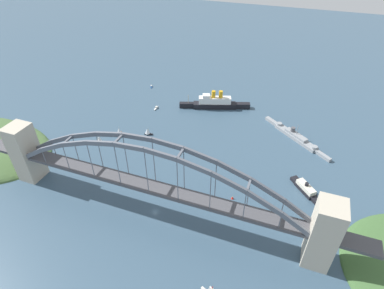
{
  "coord_description": "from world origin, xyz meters",
  "views": [
    {
      "loc": [
        81.27,
        -137.6,
        178.88
      ],
      "look_at": [
        0.0,
        79.15,
        8.0
      ],
      "focal_mm": 29.04,
      "sensor_mm": 36.0,
      "label": 1
    }
  ],
  "objects_px": {
    "ocean_liner": "(215,103)",
    "small_boat_3": "(99,139)",
    "small_boat_0": "(119,132)",
    "channel_marker_buoy": "(232,198)",
    "naval_cruiser": "(295,136)",
    "small_boat_2": "(147,131)",
    "harbor_ferry_steamer": "(305,188)",
    "small_boat_4": "(151,86)",
    "small_boat_1": "(156,108)",
    "harbor_arch_bridge": "(152,186)"
  },
  "relations": [
    {
      "from": "ocean_liner",
      "to": "small_boat_3",
      "type": "height_order",
      "value": "ocean_liner"
    },
    {
      "from": "small_boat_0",
      "to": "channel_marker_buoy",
      "type": "height_order",
      "value": "small_boat_0"
    },
    {
      "from": "naval_cruiser",
      "to": "small_boat_2",
      "type": "height_order",
      "value": "naval_cruiser"
    },
    {
      "from": "small_boat_3",
      "to": "small_boat_2",
      "type": "bearing_deg",
      "value": 37.47
    },
    {
      "from": "harbor_ferry_steamer",
      "to": "small_boat_4",
      "type": "relative_size",
      "value": 3.42
    },
    {
      "from": "naval_cruiser",
      "to": "harbor_ferry_steamer",
      "type": "relative_size",
      "value": 2.51
    },
    {
      "from": "small_boat_1",
      "to": "small_boat_3",
      "type": "height_order",
      "value": "small_boat_3"
    },
    {
      "from": "harbor_arch_bridge",
      "to": "small_boat_0",
      "type": "distance_m",
      "value": 111.79
    },
    {
      "from": "harbor_ferry_steamer",
      "to": "channel_marker_buoy",
      "type": "height_order",
      "value": "harbor_ferry_steamer"
    },
    {
      "from": "harbor_arch_bridge",
      "to": "small_boat_0",
      "type": "bearing_deg",
      "value": 134.88
    },
    {
      "from": "small_boat_4",
      "to": "channel_marker_buoy",
      "type": "height_order",
      "value": "channel_marker_buoy"
    },
    {
      "from": "harbor_arch_bridge",
      "to": "naval_cruiser",
      "type": "bearing_deg",
      "value": 56.8
    },
    {
      "from": "small_boat_0",
      "to": "small_boat_2",
      "type": "xyz_separation_m",
      "value": [
        25.42,
        11.89,
        -1.02
      ]
    },
    {
      "from": "harbor_arch_bridge",
      "to": "channel_marker_buoy",
      "type": "distance_m",
      "value": 66.21
    },
    {
      "from": "small_boat_2",
      "to": "small_boat_0",
      "type": "bearing_deg",
      "value": -154.94
    },
    {
      "from": "harbor_arch_bridge",
      "to": "small_boat_0",
      "type": "xyz_separation_m",
      "value": [
        -77.32,
        77.64,
        -22.16
      ]
    },
    {
      "from": "naval_cruiser",
      "to": "channel_marker_buoy",
      "type": "distance_m",
      "value": 108.71
    },
    {
      "from": "ocean_liner",
      "to": "channel_marker_buoy",
      "type": "height_order",
      "value": "ocean_liner"
    },
    {
      "from": "ocean_liner",
      "to": "small_boat_2",
      "type": "relative_size",
      "value": 9.29
    },
    {
      "from": "small_boat_4",
      "to": "channel_marker_buoy",
      "type": "distance_m",
      "value": 215.3
    },
    {
      "from": "small_boat_0",
      "to": "small_boat_4",
      "type": "xyz_separation_m",
      "value": [
        -20.33,
        111.35,
        -4.17
      ]
    },
    {
      "from": "small_boat_0",
      "to": "small_boat_2",
      "type": "distance_m",
      "value": 28.08
    },
    {
      "from": "naval_cruiser",
      "to": "small_boat_1",
      "type": "distance_m",
      "value": 155.65
    },
    {
      "from": "small_boat_1",
      "to": "small_boat_4",
      "type": "distance_m",
      "value": 57.65
    },
    {
      "from": "ocean_liner",
      "to": "naval_cruiser",
      "type": "relative_size",
      "value": 1.14
    },
    {
      "from": "naval_cruiser",
      "to": "small_boat_3",
      "type": "distance_m",
      "value": 193.13
    },
    {
      "from": "ocean_liner",
      "to": "small_boat_0",
      "type": "height_order",
      "value": "ocean_liner"
    },
    {
      "from": "ocean_liner",
      "to": "channel_marker_buoy",
      "type": "xyz_separation_m",
      "value": [
        55.47,
        -132.76,
        -5.06
      ]
    },
    {
      "from": "harbor_ferry_steamer",
      "to": "small_boat_1",
      "type": "bearing_deg",
      "value": 155.42
    },
    {
      "from": "small_boat_2",
      "to": "channel_marker_buoy",
      "type": "height_order",
      "value": "small_boat_2"
    },
    {
      "from": "small_boat_1",
      "to": "channel_marker_buoy",
      "type": "distance_m",
      "value": 159.25
    },
    {
      "from": "small_boat_2",
      "to": "naval_cruiser",
      "type": "bearing_deg",
      "value": 18.06
    },
    {
      "from": "harbor_arch_bridge",
      "to": "small_boat_3",
      "type": "distance_m",
      "value": 110.56
    },
    {
      "from": "small_boat_0",
      "to": "harbor_arch_bridge",
      "type": "bearing_deg",
      "value": -45.12
    },
    {
      "from": "small_boat_0",
      "to": "naval_cruiser",
      "type": "bearing_deg",
      "value": 19.18
    },
    {
      "from": "small_boat_1",
      "to": "channel_marker_buoy",
      "type": "height_order",
      "value": "channel_marker_buoy"
    },
    {
      "from": "naval_cruiser",
      "to": "harbor_arch_bridge",
      "type": "bearing_deg",
      "value": -123.2
    },
    {
      "from": "harbor_arch_bridge",
      "to": "small_boat_4",
      "type": "xyz_separation_m",
      "value": [
        -97.66,
        188.98,
        -26.33
      ]
    },
    {
      "from": "naval_cruiser",
      "to": "harbor_ferry_steamer",
      "type": "distance_m",
      "value": 74.72
    },
    {
      "from": "small_boat_2",
      "to": "small_boat_1",
      "type": "bearing_deg",
      "value": 106.63
    },
    {
      "from": "ocean_liner",
      "to": "small_boat_3",
      "type": "xyz_separation_m",
      "value": [
        -85.16,
        -105.4,
        -2.03
      ]
    },
    {
      "from": "naval_cruiser",
      "to": "small_boat_2",
      "type": "distance_m",
      "value": 147.72
    },
    {
      "from": "small_boat_3",
      "to": "small_boat_4",
      "type": "height_order",
      "value": "small_boat_3"
    },
    {
      "from": "naval_cruiser",
      "to": "ocean_liner",
      "type": "bearing_deg",
      "value": 161.7
    },
    {
      "from": "small_boat_0",
      "to": "harbor_ferry_steamer",
      "type": "bearing_deg",
      "value": -4.9
    },
    {
      "from": "small_boat_0",
      "to": "ocean_liner",
      "type": "bearing_deg",
      "value": 50.49
    },
    {
      "from": "small_boat_3",
      "to": "channel_marker_buoy",
      "type": "relative_size",
      "value": 3.22
    },
    {
      "from": "channel_marker_buoy",
      "to": "naval_cruiser",
      "type": "bearing_deg",
      "value": 69.83
    },
    {
      "from": "small_boat_0",
      "to": "small_boat_2",
      "type": "height_order",
      "value": "small_boat_0"
    },
    {
      "from": "harbor_ferry_steamer",
      "to": "small_boat_1",
      "type": "relative_size",
      "value": 2.81
    }
  ]
}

